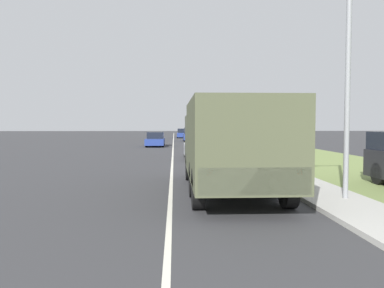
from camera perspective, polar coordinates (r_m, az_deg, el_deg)
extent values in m
plane|color=#38383A|center=(38.72, -2.89, -0.18)|extent=(180.00, 180.00, 0.00)
cube|color=silver|center=(38.72, -2.89, -0.18)|extent=(0.12, 120.00, 0.00)
cube|color=beige|center=(38.96, 3.75, -0.07)|extent=(1.80, 120.00, 0.12)
cube|color=olive|center=(39.70, 10.07, -0.13)|extent=(7.00, 120.00, 0.02)
cube|color=#474C38|center=(14.39, 4.16, 0.50)|extent=(2.58, 2.09, 1.90)
cube|color=#4C5138|center=(10.69, 6.57, 0.55)|extent=(2.58, 5.37, 2.24)
cube|color=#474C38|center=(8.18, 9.53, -5.60)|extent=(2.45, 0.10, 0.60)
cube|color=red|center=(7.98, 2.75, -4.33)|extent=(0.12, 0.06, 0.12)
cube|color=red|center=(8.39, 16.05, -4.08)|extent=(0.12, 0.06, 0.12)
cylinder|color=black|center=(14.27, -0.36, -3.44)|extent=(0.30, 1.03, 1.03)
cylinder|color=black|center=(14.54, 8.67, -3.35)|extent=(0.30, 1.03, 1.03)
cylinder|color=black|center=(9.35, 0.91, -6.82)|extent=(0.30, 1.03, 1.03)
cylinder|color=black|center=(9.76, 14.47, -6.50)|extent=(0.30, 1.03, 1.03)
cylinder|color=black|center=(10.94, 0.37, -5.39)|extent=(0.30, 1.03, 1.03)
cylinder|color=black|center=(11.29, 12.05, -5.20)|extent=(0.30, 1.03, 1.03)
cube|color=#B7BABF|center=(23.28, 1.24, -0.92)|extent=(1.92, 4.31, 0.72)
cube|color=black|center=(23.33, 1.22, 0.86)|extent=(1.69, 1.94, 0.73)
cylinder|color=black|center=(24.63, -0.99, -1.21)|extent=(0.20, 0.64, 0.64)
cylinder|color=black|center=(24.74, 3.01, -1.20)|extent=(0.20, 0.64, 0.64)
cylinder|color=black|center=(21.88, -0.77, -1.73)|extent=(0.20, 0.64, 0.64)
cylinder|color=black|center=(22.01, 3.72, -1.71)|extent=(0.20, 0.64, 0.64)
cube|color=navy|center=(36.83, -5.61, 0.39)|extent=(1.76, 4.74, 0.59)
cube|color=black|center=(36.90, -5.61, 1.35)|extent=(1.55, 2.14, 0.63)
cylinder|color=black|center=(38.39, -6.66, 0.26)|extent=(0.20, 0.64, 0.64)
cylinder|color=black|center=(38.32, -4.33, 0.26)|extent=(0.20, 0.64, 0.64)
cylinder|color=black|center=(35.37, -6.99, 0.03)|extent=(0.20, 0.64, 0.64)
cylinder|color=black|center=(35.29, -4.47, 0.03)|extent=(0.20, 0.64, 0.64)
cube|color=navy|center=(48.63, -0.28, 1.13)|extent=(1.75, 4.44, 0.78)
cube|color=black|center=(48.70, -0.29, 2.05)|extent=(1.54, 2.00, 0.78)
cylinder|color=black|center=(50.04, -1.24, 0.89)|extent=(0.20, 0.64, 0.64)
cylinder|color=black|center=(50.10, 0.53, 0.90)|extent=(0.20, 0.64, 0.64)
cylinder|color=black|center=(47.20, -1.15, 0.77)|extent=(0.20, 0.64, 0.64)
cylinder|color=black|center=(47.26, 0.73, 0.78)|extent=(0.20, 0.64, 0.64)
cube|color=navy|center=(60.43, -1.41, 1.42)|extent=(1.90, 4.05, 0.65)
cube|color=black|center=(60.49, -1.41, 2.05)|extent=(1.68, 1.82, 0.68)
cylinder|color=black|center=(61.71, -2.23, 1.28)|extent=(0.20, 0.64, 0.64)
cylinder|color=black|center=(61.75, -0.65, 1.28)|extent=(0.20, 0.64, 0.64)
cylinder|color=black|center=(59.12, -2.21, 1.21)|extent=(0.20, 0.64, 0.64)
cylinder|color=black|center=(59.16, -0.55, 1.21)|extent=(0.20, 0.64, 0.64)
cylinder|color=black|center=(14.62, 26.62, -4.06)|extent=(0.24, 0.76, 0.76)
cylinder|color=gray|center=(10.94, 22.64, 8.66)|extent=(0.14, 0.14, 6.23)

